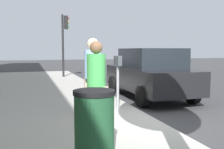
% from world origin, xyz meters
% --- Properties ---
extents(ground_plane, '(80.00, 80.00, 0.00)m').
position_xyz_m(ground_plane, '(0.00, 0.00, 0.00)').
color(ground_plane, '#38383A').
rests_on(ground_plane, ground).
extents(sidewalk_slab, '(28.00, 6.00, 0.15)m').
position_xyz_m(sidewalk_slab, '(0.00, 3.00, 0.07)').
color(sidewalk_slab, '#A8A59E').
rests_on(sidewalk_slab, ground_plane).
extents(parking_meter, '(0.36, 0.12, 1.41)m').
position_xyz_m(parking_meter, '(1.17, 0.49, 1.17)').
color(parking_meter, gray).
rests_on(parking_meter, sidewalk_slab).
extents(pedestrian_at_meter, '(0.49, 0.40, 1.85)m').
position_xyz_m(pedestrian_at_meter, '(0.84, 1.25, 1.25)').
color(pedestrian_at_meter, tan).
rests_on(pedestrian_at_meter, sidewalk_slab).
extents(pedestrian_bystander, '(0.39, 0.45, 1.75)m').
position_xyz_m(pedestrian_bystander, '(-0.20, 1.43, 1.18)').
color(pedestrian_bystander, tan).
rests_on(pedestrian_bystander, sidewalk_slab).
extents(parked_sedan_near, '(4.41, 2.00, 1.77)m').
position_xyz_m(parked_sedan_near, '(3.04, -1.35, 0.89)').
color(parked_sedan_near, black).
rests_on(parked_sedan_near, ground_plane).
extents(traffic_signal, '(0.24, 0.44, 3.60)m').
position_xyz_m(traffic_signal, '(9.86, 0.74, 2.58)').
color(traffic_signal, black).
rests_on(traffic_signal, sidewalk_slab).
extents(trash_bin, '(0.59, 0.59, 1.01)m').
position_xyz_m(trash_bin, '(-1.79, 1.87, 0.66)').
color(trash_bin, '#1E4C2D').
rests_on(trash_bin, sidewalk_slab).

